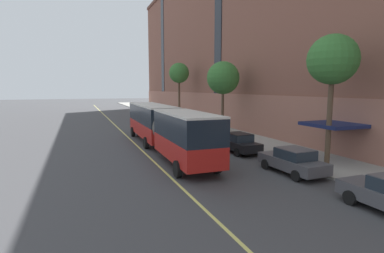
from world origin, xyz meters
The scene contains 14 objects.
ground_plane centered at (0.00, 0.00, 0.00)m, with size 260.00×260.00×0.00m, color #424244.
sidewalk centered at (8.69, 3.00, 0.07)m, with size 4.94×160.00×0.15m, color #9E9B93.
apartment_facade centered at (17.14, 0.00, 12.88)m, with size 15.20×110.00×25.79m.
city_bus centered at (-0.37, 0.31, 2.07)m, with size 2.98×19.06×3.57m.
parked_car_white_0 centered at (4.97, 9.87, 0.78)m, with size 2.13×4.40×1.56m.
parked_car_champagne_1 centered at (5.12, 29.15, 0.78)m, with size 1.97×4.75×1.56m.
parked_car_black_3 centered at (4.94, -2.67, 0.78)m, with size 2.07×4.81×1.56m.
parked_car_red_4 centered at (5.00, 16.98, 0.78)m, with size 1.95×4.75×1.56m.
parked_car_darkgray_5 centered at (5.00, -9.24, 0.78)m, with size 2.13×4.47×1.56m.
parked_car_navy_7 centered at (5.05, 3.84, 0.78)m, with size 2.01×4.80×1.56m.
street_tree_near_corner centered at (8.18, -8.74, 6.81)m, with size 3.14×3.14×8.30m.
street_tree_mid_block centered at (8.18, 6.33, 6.20)m, with size 3.59×3.59×7.87m.
street_tree_far_uptown centered at (8.18, 21.41, 7.37)m, with size 3.13×3.13×8.87m.
lane_centerline centered at (-2.07, 3.00, 0.00)m, with size 0.16×140.00×0.01m, color #E0D66B.
Camera 1 is at (-6.93, -23.40, 5.10)m, focal length 28.00 mm.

